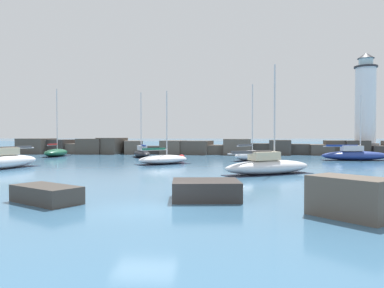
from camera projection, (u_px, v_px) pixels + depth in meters
The scene contains 13 objects.
ground_plane at pixel (145, 210), 15.15m from camera, with size 600.00×600.00×0.00m, color #3D6B8E.
open_sea_beyond at pixel (210, 144), 118.85m from camera, with size 400.00×116.00×0.01m.
breakwater_jetty at pixel (201, 147), 59.11m from camera, with size 61.69×6.80×2.57m.
lighthouse at pixel (365, 110), 57.34m from camera, with size 4.01×4.01×15.62m.
foreground_rocks at pixel (215, 193), 15.88m from camera, with size 15.94×6.48×1.50m.
sailboat_moored_0 at pixel (250, 155), 44.45m from camera, with size 4.97×5.84×9.06m.
sailboat_moored_1 at pixel (142, 153), 50.37m from camera, with size 4.10×6.41×8.77m.
sailboat_moored_2 at pixel (355, 155), 44.48m from camera, with size 7.95×2.37×7.74m.
sailboat_moored_3 at pixel (2, 161), 33.18m from camera, with size 3.74×8.49×8.23m.
sailboat_moored_4 at pixel (268, 166), 28.72m from camera, with size 7.66×5.61×8.46m.
sailboat_moored_5 at pixel (163, 159), 38.83m from camera, with size 5.93×5.72×7.62m.
sailboat_moored_6 at pixel (56, 152), 52.47m from camera, with size 2.56×6.02×9.54m.
mooring_buoy_orange_near at pixel (181, 158), 43.80m from camera, with size 0.74×0.74×0.94m.
Camera 1 is at (3.02, -14.90, 3.03)m, focal length 35.00 mm.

